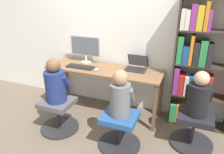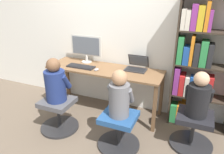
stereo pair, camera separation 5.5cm
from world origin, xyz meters
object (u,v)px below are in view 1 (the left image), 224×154
Objects in this scene: office_chair_right at (120,130)px; office_chair_side at (193,129)px; person_at_laptop at (120,96)px; office_chair_left at (59,114)px; bookshelf at (196,68)px; desktop_monitor at (85,48)px; person_near_shelf at (199,96)px; laptop at (136,66)px; person_at_monitor at (55,83)px; keyboard at (80,67)px.

office_chair_right and office_chair_side have the same top height.
office_chair_left is at bearing 179.02° from person_at_laptop.
bookshelf reaches higher than person_at_laptop.
person_near_shelf is at bearing -15.76° from desktop_monitor.
laptop is 0.54× the size of person_at_laptop.
office_chair_side is at bearing 10.94° from person_at_monitor.
desktop_monitor is at bearing 89.39° from office_chair_left.
office_chair_side is (0.95, -0.51, -0.57)m from laptop.
office_chair_left is 0.51m from person_at_monitor.
person_at_monitor reaches higher than laptop.
keyboard is at bearing 145.00° from person_at_laptop.
laptop is at bearing 44.09° from office_chair_left.
keyboard is 0.75× the size of person_at_laptop.
office_chair_right is 0.50m from person_at_laptop.
keyboard is 1.74m from bookshelf.
office_chair_right is (0.91, -0.64, -0.54)m from keyboard.
bookshelf is 0.84m from office_chair_side.
office_chair_right is (0.06, -0.89, -0.57)m from laptop.
person_near_shelf is at bearing -8.06° from keyboard.
person_at_monitor is (-0.90, -0.87, -0.07)m from laptop.
laptop is at bearing 43.95° from person_at_monitor.
office_chair_side is at bearing -8.18° from keyboard.
person_near_shelf is (1.80, -0.25, -0.05)m from keyboard.
office_chair_right is at bearing -1.47° from person_at_monitor.
desktop_monitor reaches higher than person_at_laptop.
bookshelf is (1.77, 0.86, 0.16)m from person_at_monitor.
person_at_monitor is (-0.96, 0.02, 0.51)m from office_chair_right.
laptop is 0.72× the size of keyboard.
desktop_monitor is 0.36m from keyboard.
keyboard is at bearing 85.66° from office_chair_left.
person_near_shelf reaches higher than office_chair_side.
laptop is 0.17× the size of bookshelf.
laptop reaches higher than office_chair_left.
office_chair_left is 1.94m from person_near_shelf.
office_chair_left is 2.08m from bookshelf.
person_at_monitor is 1.08× the size of person_near_shelf.
office_chair_left is at bearing -135.91° from laptop.
laptop is at bearing 151.64° from office_chair_side.
desktop_monitor reaches higher than laptop.
office_chair_side is at bearing 22.98° from person_at_laptop.
person_at_monitor is 1.97m from bookshelf.
laptop is 1.08m from person_near_shelf.
keyboard is 1.24m from office_chair_right.
office_chair_right is at bearing -156.81° from office_chair_side.
laptop is 0.89m from person_at_laptop.
keyboard is 1.82m from person_near_shelf.
keyboard is 0.73× the size of person_at_monitor.
keyboard reaches higher than office_chair_side.
office_chair_right is at bearing -132.58° from bookshelf.
desktop_monitor is 1.53m from office_chair_right.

